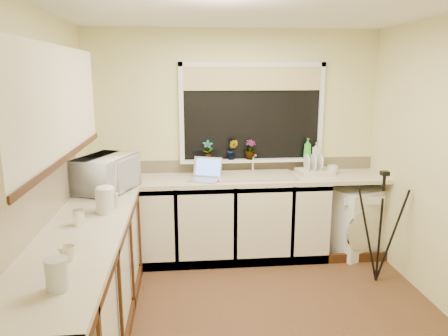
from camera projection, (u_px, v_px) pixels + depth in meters
floor at (255, 316)px, 3.56m from camera, size 3.20×3.20×0.00m
ceiling at (260, 6)px, 3.03m from camera, size 3.20×3.20×0.00m
wall_back at (234, 143)px, 4.75m from camera, size 3.20×0.00×3.20m
wall_front at (318, 253)px, 1.84m from camera, size 3.20×0.00×3.20m
wall_left at (43, 178)px, 3.14m from camera, size 0.00×3.00×3.00m
base_cabinet_back at (207, 220)px, 4.60m from camera, size 2.55×0.60×0.86m
base_cabinet_left at (84, 295)px, 3.05m from camera, size 0.54×2.40×0.86m
worktop_back at (237, 179)px, 4.54m from camera, size 3.20×0.60×0.04m
worktop_left at (79, 236)px, 2.95m from camera, size 0.60×2.40×0.04m
upper_cabinet at (38, 104)px, 2.59m from camera, size 0.28×1.90×0.70m
splashback_left at (32, 203)px, 2.87m from camera, size 0.02×2.40×0.45m
splashback_back at (234, 165)px, 4.80m from camera, size 3.20×0.02×0.14m
window_glass at (252, 113)px, 4.68m from camera, size 1.50×0.02×1.00m
window_blind at (253, 79)px, 4.58m from camera, size 1.50×0.02×0.25m
windowsill at (252, 160)px, 4.74m from camera, size 1.60×0.14×0.03m
sink at (255, 176)px, 4.55m from camera, size 0.82×0.46×0.03m
faucet at (253, 162)px, 4.70m from camera, size 0.03×0.03×0.24m
washing_machine at (352, 220)px, 4.76m from camera, size 0.69×0.68×0.75m
laptop at (206, 174)px, 4.42m from camera, size 0.38×0.37×0.22m
kettle at (105, 201)px, 3.36m from camera, size 0.15×0.15×0.20m
dish_rack at (315, 172)px, 4.64m from camera, size 0.39×0.31×0.05m
tripod at (380, 227)px, 4.05m from camera, size 0.57×0.57×1.10m
glass_jug at (57, 275)px, 2.16m from camera, size 0.12×0.12×0.17m
steel_jar at (79, 218)px, 3.10m from camera, size 0.08×0.08×0.11m
microwave at (107, 174)px, 3.98m from camera, size 0.60×0.71×0.33m
plant_a at (208, 150)px, 4.66m from camera, size 0.12×0.08×0.22m
plant_b at (232, 150)px, 4.67m from camera, size 0.14×0.13×0.22m
plant_c at (250, 150)px, 4.69m from camera, size 0.14×0.14×0.22m
soap_bottle_green at (308, 148)px, 4.76m from camera, size 0.10×0.11×0.23m
soap_bottle_clear at (316, 150)px, 4.79m from camera, size 0.10×0.10×0.17m
cup_back at (332, 169)px, 4.68m from camera, size 0.14×0.14×0.09m
cup_left at (67, 254)px, 2.51m from camera, size 0.13×0.13×0.09m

